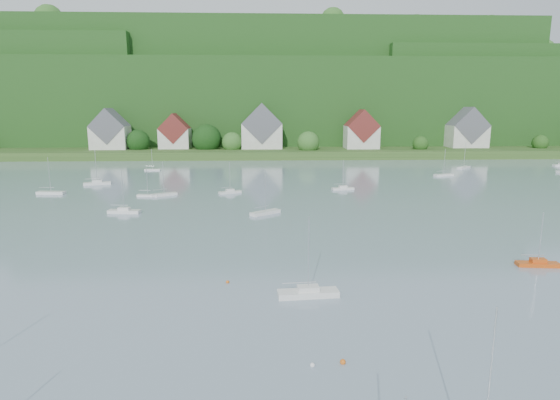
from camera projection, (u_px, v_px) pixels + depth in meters
name	position (u px, v px, depth m)	size (l,w,h in m)	color
far_shore_strip	(250.00, 149.00, 198.41)	(600.00, 60.00, 3.00)	#2E511E
forested_ridge	(253.00, 101.00, 261.46)	(620.00, 181.22, 69.89)	#1A4616
village_building_0	(110.00, 132.00, 181.95)	(14.00, 10.40, 16.00)	beige
village_building_1	(175.00, 134.00, 185.04)	(12.00, 9.36, 14.00)	beige
village_building_2	(262.00, 130.00, 185.14)	(16.00, 11.44, 18.00)	beige
village_building_3	(361.00, 132.00, 184.92)	(13.00, 10.40, 15.50)	beige
village_building_4	(467.00, 131.00, 190.58)	(15.00, 10.40, 16.50)	beige
near_sailboat_3	(308.00, 292.00, 46.76)	(6.33, 2.26, 8.37)	white
near_sailboat_5	(538.00, 263.00, 55.73)	(5.06, 1.93, 6.66)	#CE4C12
mooring_buoy_1	(312.00, 366.00, 34.11)	(0.38, 0.38, 0.38)	white
mooring_buoy_2	(343.00, 363.00, 34.51)	(0.45, 0.45, 0.45)	orange
mooring_buoy_3	(228.00, 283.00, 50.48)	(0.38, 0.38, 0.38)	orange
far_sailboat_cluster	(261.00, 181.00, 119.81)	(200.02, 71.13, 8.71)	white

